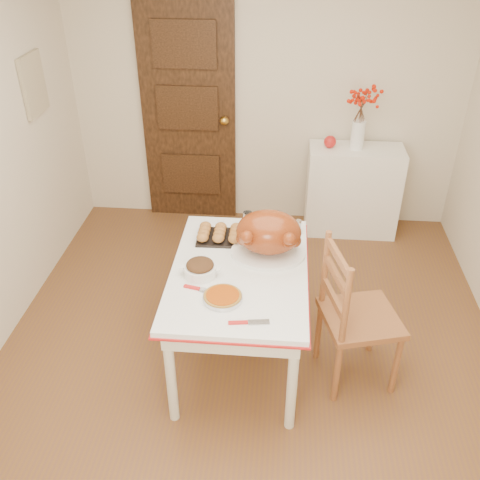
# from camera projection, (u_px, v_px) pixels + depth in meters

# --- Properties ---
(floor) EXTENTS (3.50, 4.00, 0.00)m
(floor) POSITION_uv_depth(u_px,v_px,m) (248.00, 357.00, 3.72)
(floor) COLOR brown
(floor) RESTS_ON ground
(wall_back) EXTENTS (3.50, 0.00, 2.50)m
(wall_back) POSITION_uv_depth(u_px,v_px,m) (266.00, 91.00, 4.72)
(wall_back) COLOR beige
(wall_back) RESTS_ON ground
(door_back) EXTENTS (0.85, 0.06, 2.06)m
(door_back) POSITION_uv_depth(u_px,v_px,m) (189.00, 114.00, 4.86)
(door_back) COLOR black
(door_back) RESTS_ON ground
(photo_board) EXTENTS (0.03, 0.35, 0.45)m
(photo_board) POSITION_uv_depth(u_px,v_px,m) (33.00, 84.00, 4.04)
(photo_board) COLOR beige
(photo_board) RESTS_ON ground
(sideboard) EXTENTS (0.83, 0.37, 0.83)m
(sideboard) POSITION_uv_depth(u_px,v_px,m) (352.00, 191.00, 4.92)
(sideboard) COLOR white
(sideboard) RESTS_ON floor
(kitchen_table) EXTENTS (0.86, 1.26, 0.75)m
(kitchen_table) POSITION_uv_depth(u_px,v_px,m) (239.00, 315.00, 3.52)
(kitchen_table) COLOR white
(kitchen_table) RESTS_ON floor
(chair_oak) EXTENTS (0.55, 0.55, 1.02)m
(chair_oak) POSITION_uv_depth(u_px,v_px,m) (361.00, 315.00, 3.32)
(chair_oak) COLOR #974F22
(chair_oak) RESTS_ON floor
(berry_vase) EXTENTS (0.27, 0.27, 0.52)m
(berry_vase) POSITION_uv_depth(u_px,v_px,m) (360.00, 120.00, 4.56)
(berry_vase) COLOR white
(berry_vase) RESTS_ON sideboard
(apple) EXTENTS (0.11, 0.11, 0.11)m
(apple) POSITION_uv_depth(u_px,v_px,m) (330.00, 142.00, 4.69)
(apple) COLOR red
(apple) RESTS_ON sideboard
(turkey_platter) EXTENTS (0.50, 0.40, 0.30)m
(turkey_platter) POSITION_uv_depth(u_px,v_px,m) (269.00, 235.00, 3.37)
(turkey_platter) COLOR #9C411B
(turkey_platter) RESTS_ON kitchen_table
(pumpkin_pie) EXTENTS (0.26, 0.26, 0.05)m
(pumpkin_pie) POSITION_uv_depth(u_px,v_px,m) (223.00, 296.00, 3.05)
(pumpkin_pie) COLOR #9E3C06
(pumpkin_pie) RESTS_ON kitchen_table
(stuffing_dish) EXTENTS (0.26, 0.21, 0.10)m
(stuffing_dish) POSITION_uv_depth(u_px,v_px,m) (200.00, 268.00, 3.24)
(stuffing_dish) COLOR #4F2D17
(stuffing_dish) RESTS_ON kitchen_table
(rolls_tray) EXTENTS (0.31, 0.24, 0.08)m
(rolls_tray) POSITION_uv_depth(u_px,v_px,m) (220.00, 234.00, 3.59)
(rolls_tray) COLOR #9E6B31
(rolls_tray) RESTS_ON kitchen_table
(pie_server) EXTENTS (0.23, 0.09, 0.01)m
(pie_server) POSITION_uv_depth(u_px,v_px,m) (249.00, 322.00, 2.89)
(pie_server) COLOR silver
(pie_server) RESTS_ON kitchen_table
(carving_knife) EXTENTS (0.28, 0.13, 0.01)m
(carving_knife) POSITION_uv_depth(u_px,v_px,m) (206.00, 290.00, 3.12)
(carving_knife) COLOR silver
(carving_knife) RESTS_ON kitchen_table
(drinking_glass) EXTENTS (0.07, 0.07, 0.11)m
(drinking_glass) POSITION_uv_depth(u_px,v_px,m) (248.00, 219.00, 3.72)
(drinking_glass) COLOR white
(drinking_glass) RESTS_ON kitchen_table
(shaker_pair) EXTENTS (0.10, 0.06, 0.09)m
(shaker_pair) POSITION_uv_depth(u_px,v_px,m) (294.00, 226.00, 3.66)
(shaker_pair) COLOR white
(shaker_pair) RESTS_ON kitchen_table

